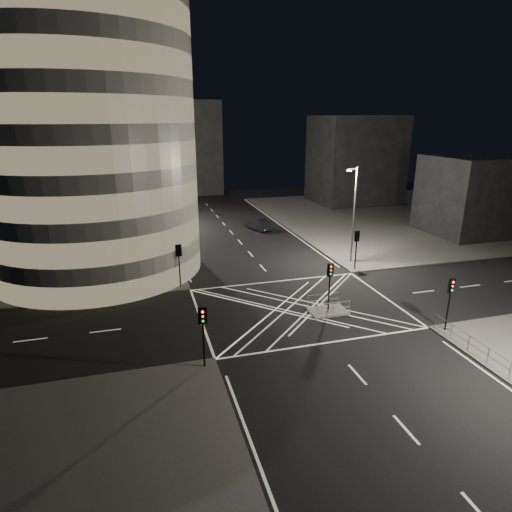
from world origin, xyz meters
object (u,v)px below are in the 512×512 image
object	(u,v)px
traffic_signal_island	(330,278)
street_lamp_left_far	(155,189)
street_lamp_right_far	(354,212)
traffic_signal_nr	(450,295)
central_island	(328,311)
traffic_signal_fl	(179,258)
street_lamp_left_near	(165,217)
traffic_signal_fr	(357,243)
sedan	(259,225)
traffic_signal_nl	(203,326)

from	to	relation	value
traffic_signal_island	street_lamp_left_far	world-z (taller)	street_lamp_left_far
street_lamp_left_far	street_lamp_right_far	size ratio (longest dim) A/B	1.00
traffic_signal_nr	traffic_signal_island	world-z (taller)	same
central_island	traffic_signal_fl	bearing A→B (deg)	142.46
traffic_signal_island	street_lamp_left_near	xyz separation A→B (m)	(-11.44, 13.50, 2.63)
traffic_signal_fr	street_lamp_right_far	distance (m)	3.48
traffic_signal_nr	central_island	bearing A→B (deg)	142.07
street_lamp_right_far	sedan	distance (m)	17.78
traffic_signal_fl	traffic_signal_fr	xyz separation A→B (m)	(17.60, 0.00, 0.00)
traffic_signal_nr	sedan	size ratio (longest dim) A/B	0.87
central_island	traffic_signal_fr	size ratio (longest dim) A/B	0.75
traffic_signal_fr	street_lamp_left_far	world-z (taller)	street_lamp_left_far
traffic_signal_island	traffic_signal_fr	bearing A→B (deg)	50.67
central_island	traffic_signal_nl	distance (m)	12.36
traffic_signal_fl	street_lamp_left_near	xyz separation A→B (m)	(-0.64, 5.20, 2.63)
traffic_signal_nl	street_lamp_right_far	xyz separation A→B (m)	(18.24, 15.80, 2.63)
central_island	traffic_signal_nl	bearing A→B (deg)	-153.86
traffic_signal_nl	street_lamp_right_far	world-z (taller)	street_lamp_right_far
sedan	traffic_signal_nl	bearing A→B (deg)	47.66
traffic_signal_nr	sedan	world-z (taller)	traffic_signal_nr
street_lamp_right_far	sedan	size ratio (longest dim) A/B	2.18
street_lamp_left_far	central_island	bearing A→B (deg)	-70.05
traffic_signal_nl	street_lamp_left_far	bearing A→B (deg)	90.99
central_island	traffic_signal_island	world-z (taller)	traffic_signal_island
traffic_signal_fr	street_lamp_right_far	bearing A→B (deg)	73.89
street_lamp_left_far	sedan	bearing A→B (deg)	-19.76
traffic_signal_fr	sedan	world-z (taller)	traffic_signal_fr
traffic_signal_island	street_lamp_left_far	distance (m)	33.61
traffic_signal_nl	traffic_signal_fr	bearing A→B (deg)	37.69
central_island	traffic_signal_fl	size ratio (longest dim) A/B	0.75
traffic_signal_nr	street_lamp_left_near	distance (m)	26.32
street_lamp_left_far	sedan	size ratio (longest dim) A/B	2.18
traffic_signal_fl	street_lamp_left_far	bearing A→B (deg)	91.57
traffic_signal_fl	traffic_signal_nr	world-z (taller)	same
street_lamp_left_near	street_lamp_left_far	size ratio (longest dim) A/B	1.00
street_lamp_left_far	traffic_signal_island	bearing A→B (deg)	-70.05
traffic_signal_fr	traffic_signal_island	xyz separation A→B (m)	(-6.80, -8.30, 0.00)
traffic_signal_nl	traffic_signal_fr	distance (m)	22.24
traffic_signal_island	street_lamp_right_far	bearing A→B (deg)	54.70
traffic_signal_fr	street_lamp_left_near	world-z (taller)	street_lamp_left_near
traffic_signal_island	sedan	distance (m)	26.86
traffic_signal_fl	sedan	size ratio (longest dim) A/B	0.87
traffic_signal_fl	sedan	world-z (taller)	traffic_signal_fl
traffic_signal_fl	traffic_signal_island	bearing A→B (deg)	-37.54
central_island	street_lamp_left_near	size ratio (longest dim) A/B	0.30
traffic_signal_nr	street_lamp_right_far	bearing A→B (deg)	87.70
street_lamp_left_near	central_island	bearing A→B (deg)	-49.73
traffic_signal_fl	street_lamp_right_far	distance (m)	18.55
street_lamp_left_far	traffic_signal_nl	bearing A→B (deg)	-89.01
traffic_signal_nl	traffic_signal_fr	xyz separation A→B (m)	(17.60, 13.60, 0.00)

